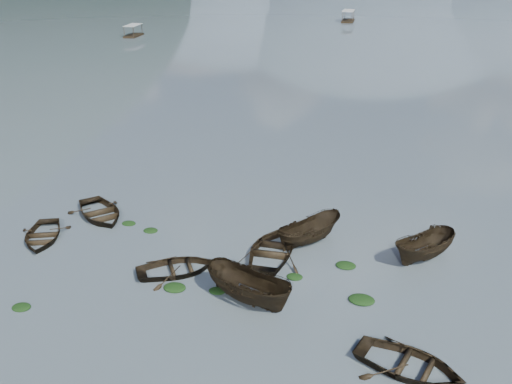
% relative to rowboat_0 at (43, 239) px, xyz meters
% --- Properties ---
extents(ground_plane, '(2400.00, 2400.00, 0.00)m').
position_rel_rowboat_0_xyz_m(ground_plane, '(11.66, -6.25, 0.00)').
color(ground_plane, '#4F5C63').
extents(rowboat_0, '(4.45, 5.09, 0.88)m').
position_rel_rowboat_0_xyz_m(rowboat_0, '(0.00, 0.00, 0.00)').
color(rowboat_0, black).
rests_on(rowboat_0, ground).
extents(rowboat_1, '(5.28, 4.91, 0.89)m').
position_rel_rowboat_0_xyz_m(rowboat_1, '(9.21, -1.33, 0.00)').
color(rowboat_1, black).
rests_on(rowboat_1, ground).
extents(rowboat_2, '(5.39, 3.74, 1.95)m').
position_rel_rowboat_0_xyz_m(rowboat_2, '(13.69, -2.93, 0.00)').
color(rowboat_2, black).
rests_on(rowboat_2, ground).
extents(rowboat_3, '(3.74, 5.16, 1.05)m').
position_rel_rowboat_0_xyz_m(rowboat_3, '(13.73, 1.80, 0.00)').
color(rowboat_3, black).
rests_on(rowboat_3, ground).
extents(rowboat_4, '(5.32, 4.43, 0.95)m').
position_rel_rowboat_0_xyz_m(rowboat_4, '(21.42, -5.96, 0.00)').
color(rowboat_4, black).
rests_on(rowboat_4, ground).
extents(rowboat_5, '(4.20, 4.61, 1.76)m').
position_rel_rowboat_0_xyz_m(rowboat_5, '(21.99, 3.61, 0.00)').
color(rowboat_5, black).
rests_on(rowboat_5, ground).
extents(rowboat_6, '(5.90, 5.81, 1.00)m').
position_rel_rowboat_0_xyz_m(rowboat_6, '(1.79, 3.67, 0.00)').
color(rowboat_6, black).
rests_on(rowboat_6, ground).
extents(rowboat_8, '(4.17, 4.60, 1.75)m').
position_rel_rowboat_0_xyz_m(rowboat_8, '(15.42, 3.85, 0.00)').
color(rowboat_8, black).
rests_on(rowboat_8, ground).
extents(weed_clump_0, '(0.95, 0.78, 0.21)m').
position_rel_rowboat_0_xyz_m(weed_clump_0, '(3.19, -6.39, 0.00)').
color(weed_clump_0, black).
rests_on(weed_clump_0, ground).
extents(weed_clump_1, '(0.87, 0.70, 0.19)m').
position_rel_rowboat_0_xyz_m(weed_clump_1, '(11.88, -2.54, 0.00)').
color(weed_clump_1, black).
rests_on(weed_clump_1, ground).
extents(weed_clump_2, '(1.18, 0.94, 0.25)m').
position_rel_rowboat_0_xyz_m(weed_clump_2, '(9.70, -2.87, 0.00)').
color(weed_clump_2, black).
rests_on(weed_clump_2, ground).
extents(weed_clump_3, '(0.88, 0.74, 0.19)m').
position_rel_rowboat_0_xyz_m(weed_clump_3, '(15.40, -0.20, 0.00)').
color(weed_clump_3, black).
rests_on(weed_clump_3, ground).
extents(weed_clump_4, '(1.31, 1.04, 0.27)m').
position_rel_rowboat_0_xyz_m(weed_clump_4, '(19.04, -1.45, 0.00)').
color(weed_clump_4, black).
rests_on(weed_clump_4, ground).
extents(weed_clump_5, '(0.90, 0.73, 0.19)m').
position_rel_rowboat_0_xyz_m(weed_clump_5, '(4.04, 3.21, 0.00)').
color(weed_clump_5, black).
rests_on(weed_clump_5, ground).
extents(weed_clump_6, '(0.91, 0.76, 0.19)m').
position_rel_rowboat_0_xyz_m(weed_clump_6, '(5.78, 2.67, 0.00)').
color(weed_clump_6, black).
rests_on(weed_clump_6, ground).
extents(weed_clump_7, '(1.12, 0.90, 0.24)m').
position_rel_rowboat_0_xyz_m(weed_clump_7, '(17.88, 1.65, 0.00)').
color(weed_clump_7, black).
rests_on(weed_clump_7, ground).
extents(pontoon_left, '(2.74, 5.53, 2.05)m').
position_rel_rowboat_0_xyz_m(pontoon_left, '(-31.60, 75.56, 0.00)').
color(pontoon_left, black).
rests_on(pontoon_left, ground).
extents(pontoon_centre, '(2.78, 6.26, 2.37)m').
position_rel_rowboat_0_xyz_m(pontoon_centre, '(5.08, 108.79, 0.00)').
color(pontoon_centre, black).
rests_on(pontoon_centre, ground).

